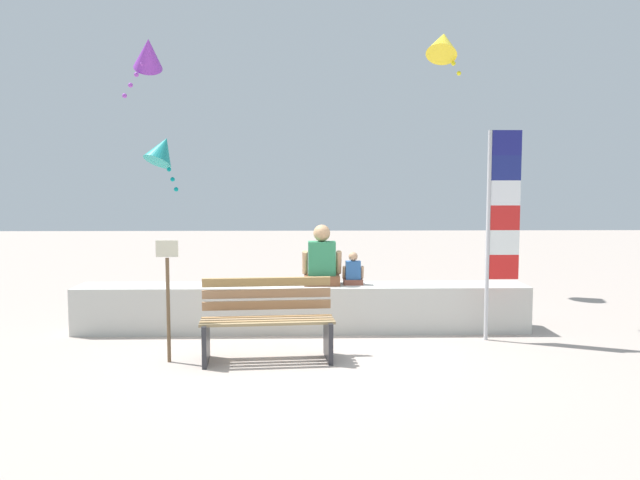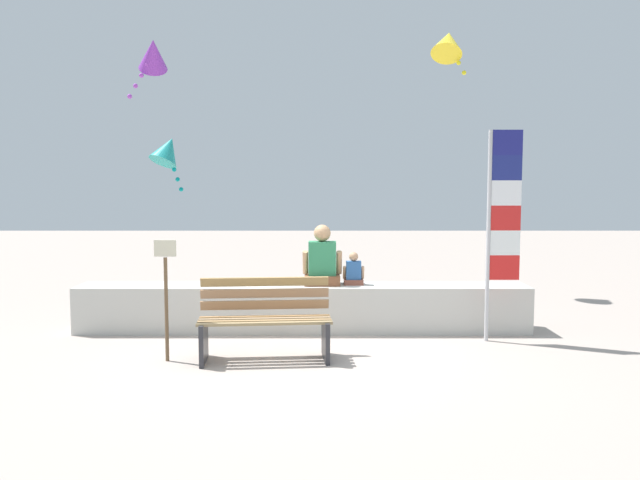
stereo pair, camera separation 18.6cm
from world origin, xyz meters
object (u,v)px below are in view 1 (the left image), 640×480
(kite_purple, at_px, (148,54))
(kite_teal, at_px, (162,150))
(person_child, at_px, (353,272))
(park_bench, at_px, (267,323))
(kite_yellow, at_px, (443,44))
(sign_post, at_px, (168,291))
(person_adult, at_px, (322,261))
(flag_banner, at_px, (499,217))

(kite_purple, height_order, kite_teal, kite_purple)
(person_child, height_order, kite_teal, kite_teal)
(park_bench, height_order, kite_yellow, kite_yellow)
(person_child, relative_size, kite_yellow, 0.47)
(park_bench, relative_size, sign_post, 1.12)
(kite_purple, distance_m, kite_yellow, 5.20)
(kite_purple, bearing_deg, person_adult, -41.76)
(kite_teal, height_order, kite_yellow, kite_yellow)
(flag_banner, xyz_separation_m, kite_purple, (-5.05, 3.19, 2.61))
(person_adult, bearing_deg, park_bench, -114.41)
(person_adult, bearing_deg, kite_yellow, 54.55)
(person_adult, xyz_separation_m, kite_purple, (-2.88, 2.57, 3.23))
(kite_purple, bearing_deg, kite_teal, 87.59)
(person_adult, height_order, kite_purple, kite_purple)
(flag_banner, relative_size, kite_teal, 2.37)
(person_adult, distance_m, kite_yellow, 5.29)
(flag_banner, distance_m, kite_purple, 6.52)
(person_child, bearing_deg, kite_yellow, 59.86)
(park_bench, distance_m, kite_yellow, 6.80)
(flag_banner, height_order, kite_yellow, kite_yellow)
(park_bench, xyz_separation_m, person_child, (1.06, 1.42, 0.37))
(park_bench, bearing_deg, sign_post, -174.75)
(kite_teal, bearing_deg, kite_purple, -92.41)
(flag_banner, height_order, kite_purple, kite_purple)
(sign_post, bearing_deg, kite_purple, 105.93)
(park_bench, distance_m, kite_purple, 5.91)
(kite_yellow, xyz_separation_m, sign_post, (-3.98, -4.70, -3.69))
(kite_yellow, bearing_deg, kite_teal, 178.55)
(park_bench, xyz_separation_m, kite_teal, (-2.20, 4.73, 2.17))
(park_bench, distance_m, sign_post, 1.14)
(park_bench, bearing_deg, person_adult, 65.59)
(person_child, xyz_separation_m, kite_yellow, (1.85, 3.19, 3.70))
(person_child, height_order, flag_banner, flag_banner)
(sign_post, bearing_deg, kite_yellow, 49.73)
(flag_banner, bearing_deg, person_child, 160.58)
(kite_teal, relative_size, sign_post, 0.82)
(person_child, distance_m, kite_yellow, 5.22)
(person_child, bearing_deg, person_adult, -179.94)
(park_bench, relative_size, person_child, 3.44)
(park_bench, bearing_deg, kite_yellow, 57.68)
(park_bench, xyz_separation_m, sign_post, (-1.07, -0.10, 0.38))
(person_adult, relative_size, sign_post, 0.60)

